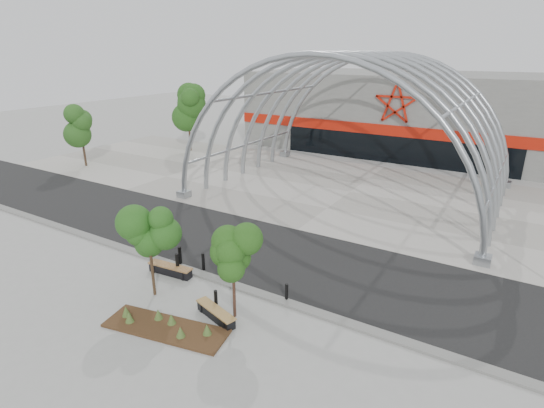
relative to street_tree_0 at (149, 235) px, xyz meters
The scene contains 18 objects.
ground 4.40m from the street_tree_0, 52.05° to the left, with size 140.00×140.00×0.00m, color #9B9B96.
road 7.07m from the street_tree_0, 71.50° to the left, with size 140.00×7.00×0.02m, color black.
forecourt 18.47m from the street_tree_0, 83.55° to the left, with size 60.00×17.00×0.04m, color #9B978D.
kerb 4.22m from the street_tree_0, 49.24° to the left, with size 60.00×0.50×0.12m, color slate.
arena_building 36.16m from the street_tree_0, 86.75° to the left, with size 34.00×15.24×8.00m.
vault_canopy 18.47m from the street_tree_0, 83.55° to the left, with size 20.80×15.80×20.36m.
planting_bed 3.82m from the street_tree_0, 36.17° to the right, with size 5.16×2.44×0.52m.
street_tree_0 is the anchor object (origin of this frame).
street_tree_1 4.03m from the street_tree_0, ahead, with size 1.55×1.55×3.65m.
bench_0 3.20m from the street_tree_0, 111.88° to the left, with size 2.36×0.74×0.49m.
bench_1 4.35m from the street_tree_0, ahead, with size 2.22×1.09×0.46m.
bollard_0 3.00m from the street_tree_0, 100.66° to the left, with size 0.18×0.18×1.11m, color black.
bollard_1 3.62m from the street_tree_0, 108.65° to the left, with size 0.17×0.17×1.03m, color black.
bollard_2 3.75m from the street_tree_0, 81.59° to the left, with size 0.15×0.15×0.92m, color black.
bollard_3 3.93m from the street_tree_0, ahead, with size 0.15×0.15×0.91m, color black.
bollard_4 6.34m from the street_tree_0, 25.98° to the left, with size 0.14×0.14×0.85m, color black.
bg_tree_0 28.94m from the street_tree_0, 128.42° to the left, with size 3.00×3.00×6.45m.
bg_tree_2 25.34m from the street_tree_0, 150.08° to the left, with size 2.55×2.55×5.38m.
Camera 1 is at (10.85, -13.85, 10.17)m, focal length 28.00 mm.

